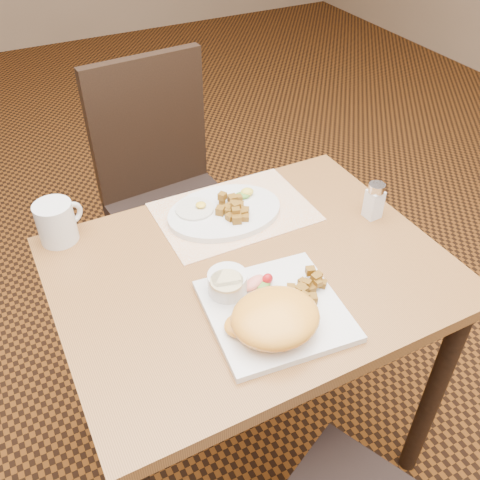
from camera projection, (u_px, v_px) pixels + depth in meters
name	position (u px, v px, depth m)	size (l,w,h in m)	color
ground	(248.00, 438.00, 1.73)	(8.00, 8.00, 0.00)	black
table	(251.00, 299.00, 1.32)	(0.90, 0.70, 0.75)	#945E2D
chair_far	(167.00, 186.00, 1.90)	(0.45, 0.46, 0.97)	black
placemat	(234.00, 212.00, 1.42)	(0.40, 0.28, 0.00)	white
plate_square	(275.00, 310.00, 1.13)	(0.28, 0.28, 0.02)	silver
plate_oval	(225.00, 212.00, 1.40)	(0.30, 0.23, 0.02)	silver
hollandaise_mound	(274.00, 318.00, 1.06)	(0.19, 0.16, 0.07)	#FFAC31
ramekin	(227.00, 283.00, 1.15)	(0.09, 0.09, 0.05)	silver
garnish_sq	(259.00, 282.00, 1.18)	(0.08, 0.06, 0.03)	#387223
fried_egg	(195.00, 208.00, 1.39)	(0.10, 0.10, 0.02)	white
garnish_ov	(245.00, 193.00, 1.44)	(0.06, 0.04, 0.02)	#387223
salt_shaker	(374.00, 200.00, 1.37)	(0.04, 0.04, 0.10)	white
coffee_mug	(57.00, 222.00, 1.30)	(0.12, 0.09, 0.10)	silver
home_fries_sq	(305.00, 288.00, 1.16)	(0.13, 0.09, 0.03)	#8C5D16
home_fries_ov	(234.00, 208.00, 1.38)	(0.09, 0.12, 0.04)	#8C5D16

